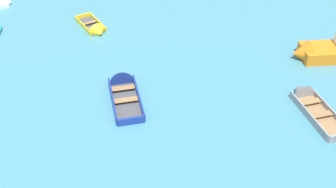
{
  "coord_description": "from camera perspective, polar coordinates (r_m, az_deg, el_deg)",
  "views": [
    {
      "loc": [
        1.18,
        0.25,
        14.72
      ],
      "look_at": [
        0.0,
        19.1,
        0.15
      ],
      "focal_mm": 44.31,
      "sensor_mm": 36.0,
      "label": 1
    }
  ],
  "objects": [
    {
      "name": "motor_launch_orange_near_left",
      "position": [
        29.15,
        22.14,
        5.71
      ],
      "size": [
        6.23,
        2.7,
        2.18
      ],
      "color": "orange",
      "rests_on": "ground_plane"
    },
    {
      "name": "rowboat_grey_far_right",
      "position": [
        24.54,
        18.76,
        -0.94
      ],
      "size": [
        2.71,
        4.79,
        1.27
      ],
      "color": "#99754C",
      "rests_on": "ground_plane"
    },
    {
      "name": "rowboat_yellow_near_right",
      "position": [
        30.69,
        -9.92,
        8.76
      ],
      "size": [
        2.89,
        3.38,
        1.13
      ],
      "color": "#4C4C51",
      "rests_on": "ground_plane"
    },
    {
      "name": "rowboat_white_near_camera",
      "position": [
        36.49,
        -22.07,
        11.35
      ],
      "size": [
        3.16,
        2.45,
        0.99
      ],
      "color": "beige",
      "rests_on": "ground_plane"
    },
    {
      "name": "rowboat_deep_blue_outer_left",
      "position": [
        24.53,
        -6.25,
        1.09
      ],
      "size": [
        2.69,
        4.73,
        1.42
      ],
      "color": "#4C4C51",
      "rests_on": "ground_plane"
    }
  ]
}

